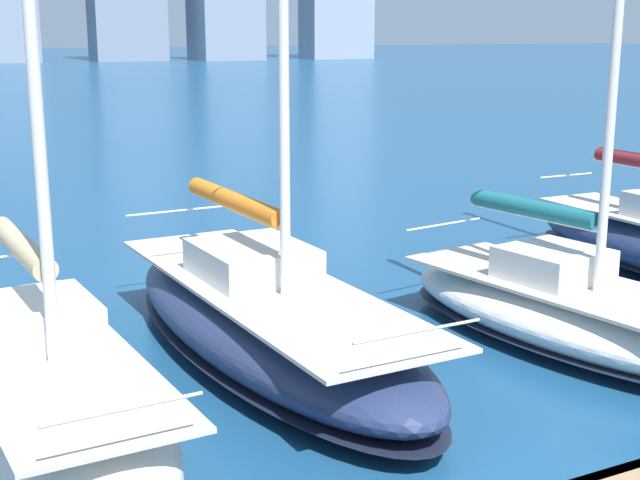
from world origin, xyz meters
The scene contains 3 objects.
sailboat_teal centered at (-4.55, -5.97, 0.63)m, with size 3.62×7.47×9.98m.
sailboat_orange centered at (0.41, -7.71, 0.71)m, with size 3.08×9.40×9.48m.
sailboat_tan centered at (4.22, -6.24, 0.76)m, with size 2.79×7.55×12.96m.
Camera 1 is at (6.07, 5.12, 5.31)m, focal length 50.00 mm.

